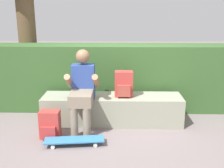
{
  "coord_description": "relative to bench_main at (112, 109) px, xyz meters",
  "views": [
    {
      "loc": [
        0.08,
        -3.64,
        1.77
      ],
      "look_at": [
        -0.0,
        0.35,
        0.66
      ],
      "focal_mm": 42.98,
      "sensor_mm": 36.0,
      "label": 1
    }
  ],
  "objects": [
    {
      "name": "ground_plane",
      "position": [
        0.0,
        -0.41,
        -0.23
      ],
      "size": [
        24.0,
        24.0,
        0.0
      ],
      "primitive_type": "plane",
      "color": "slate"
    },
    {
      "name": "bench_main",
      "position": [
        0.0,
        0.0,
        0.0
      ],
      "size": [
        2.21,
        0.51,
        0.45
      ],
      "color": "gray",
      "rests_on": "ground"
    },
    {
      "name": "skateboard_near_person",
      "position": [
        -0.5,
        -0.78,
        -0.15
      ],
      "size": [
        0.82,
        0.29,
        0.09
      ],
      "color": "teal",
      "rests_on": "ground"
    },
    {
      "name": "backpack_on_bench",
      "position": [
        0.18,
        -0.01,
        0.42
      ],
      "size": [
        0.28,
        0.23,
        0.4
      ],
      "color": "#B23833",
      "rests_on": "bench_main"
    },
    {
      "name": "hedge_row",
      "position": [
        0.09,
        0.67,
        0.36
      ],
      "size": [
        4.81,
        0.58,
        1.18
      ],
      "color": "#335728",
      "rests_on": "ground"
    },
    {
      "name": "backpack_on_ground",
      "position": [
        -0.87,
        -0.56,
        -0.03
      ],
      "size": [
        0.28,
        0.23,
        0.4
      ],
      "color": "#B23833",
      "rests_on": "ground"
    },
    {
      "name": "person_skater",
      "position": [
        -0.44,
        -0.22,
        0.42
      ],
      "size": [
        0.49,
        0.62,
        1.2
      ],
      "color": "#2D4793",
      "rests_on": "ground"
    }
  ]
}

